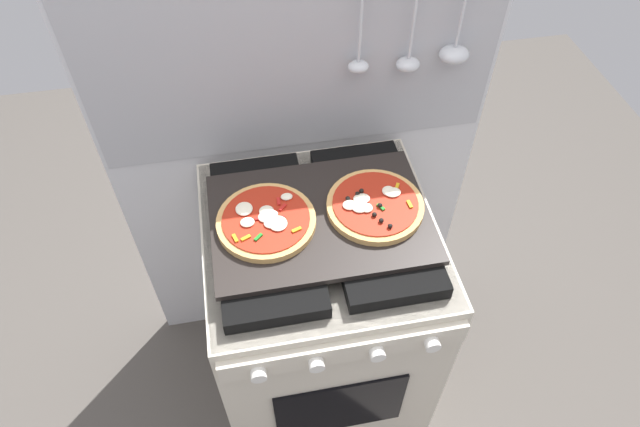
{
  "coord_description": "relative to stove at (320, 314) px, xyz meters",
  "views": [
    {
      "loc": [
        -0.16,
        -0.88,
        1.96
      ],
      "look_at": [
        0.0,
        0.0,
        0.93
      ],
      "focal_mm": 31.24,
      "sensor_mm": 36.0,
      "label": 1
    }
  ],
  "objects": [
    {
      "name": "pizza_right",
      "position": [
        0.14,
        0.0,
        0.48
      ],
      "size": [
        0.24,
        0.24,
        0.03
      ],
      "color": "tan",
      "rests_on": "baking_tray"
    },
    {
      "name": "baking_tray",
      "position": [
        0.0,
        0.0,
        0.46
      ],
      "size": [
        0.54,
        0.38,
        0.02
      ],
      "primitive_type": "cube",
      "color": "black",
      "rests_on": "stove"
    },
    {
      "name": "pizza_left",
      "position": [
        -0.13,
        0.0,
        0.48
      ],
      "size": [
        0.24,
        0.24,
        0.03
      ],
      "color": "tan",
      "rests_on": "baking_tray"
    },
    {
      "name": "ground_plane",
      "position": [
        0.0,
        0.0,
        -0.45
      ],
      "size": [
        4.0,
        4.0,
        0.0
      ],
      "primitive_type": "plane",
      "color": "#4C4742"
    },
    {
      "name": "stove",
      "position": [
        0.0,
        0.0,
        0.0
      ],
      "size": [
        0.6,
        0.64,
        0.9
      ],
      "color": "beige",
      "rests_on": "ground_plane"
    },
    {
      "name": "kitchen_backsplash",
      "position": [
        0.0,
        0.34,
        0.34
      ],
      "size": [
        1.1,
        0.09,
        1.55
      ],
      "color": "silver",
      "rests_on": "ground_plane"
    }
  ]
}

